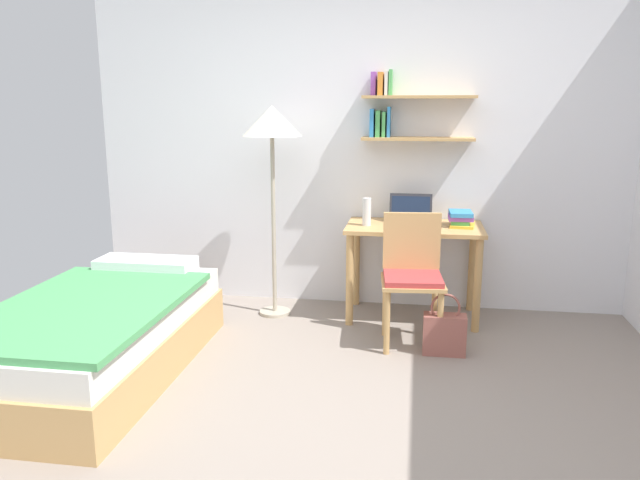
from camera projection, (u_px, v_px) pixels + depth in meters
ground_plane at (332, 423)px, 3.16m from camera, size 5.28×5.28×0.00m
wall_back at (369, 143)px, 4.83m from camera, size 4.40×0.27×2.60m
bed at (98, 336)px, 3.70m from camera, size 0.99×1.86×0.54m
desk at (414, 243)px, 4.62m from camera, size 1.01×0.58×0.72m
desk_chair at (412, 273)px, 4.14m from camera, size 0.44×0.44×0.88m
standing_lamp at (272, 130)px, 4.51m from camera, size 0.44×0.44×1.59m
laptop at (410, 216)px, 4.65m from camera, size 0.33×0.24×0.22m
water_bottle at (367, 212)px, 4.56m from camera, size 0.06×0.06×0.21m
book_stack at (461, 219)px, 4.56m from camera, size 0.20×0.26×0.11m
handbag at (444, 333)px, 4.02m from camera, size 0.28×0.13×0.41m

